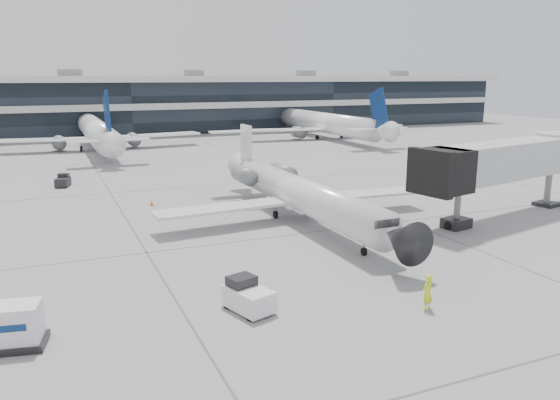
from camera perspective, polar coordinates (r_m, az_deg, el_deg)
name	(u,v)px	position (r m, az deg, el deg)	size (l,w,h in m)	color
ground	(288,235)	(39.05, 0.87, -3.70)	(220.00, 220.00, 0.00)	gray
terminal	(124,107)	(117.31, -15.99, 9.34)	(170.00, 22.00, 10.00)	black
bg_jet_center	(97,149)	(90.13, -18.53, 5.07)	(32.00, 40.00, 9.60)	white
bg_jet_right	(324,138)	(101.55, 4.66, 6.49)	(32.00, 40.00, 9.60)	white
regional_jet	(297,192)	(42.81, 1.82, 0.86)	(22.77, 28.30, 6.55)	silver
jet_bridge	(516,159)	(47.84, 23.42, 3.91)	(19.46, 7.40, 6.27)	#B5B7BA
ramp_worker	(427,292)	(27.72, 15.16, -9.26)	(0.65, 0.43, 1.79)	#D9FF1A
baggage_tug	(248,296)	(26.76, -3.38, -10.02)	(2.18, 2.86, 1.61)	white
cargo_uld	(16,326)	(25.74, -25.88, -11.79)	(2.57, 2.10, 1.86)	black
traffic_cone	(152,203)	(49.07, -13.26, -0.33)	(0.42, 0.42, 0.49)	#F4590C
far_tug	(63,181)	(60.40, -21.73, 1.86)	(1.72, 2.29, 1.30)	black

